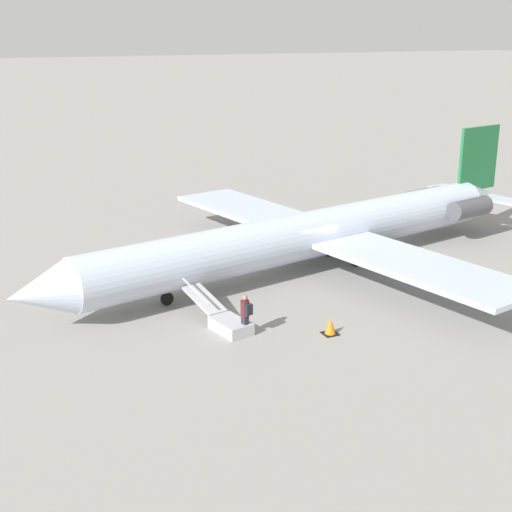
# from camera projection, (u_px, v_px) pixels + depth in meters

# --- Properties ---
(ground_plane) EXTENTS (600.00, 600.00, 0.00)m
(ground_plane) POSITION_uv_depth(u_px,v_px,m) (306.00, 270.00, 36.66)
(ground_plane) COLOR gray
(airplane_main) EXTENTS (30.79, 23.80, 6.31)m
(airplane_main) POSITION_uv_depth(u_px,v_px,m) (320.00, 232.00, 36.60)
(airplane_main) COLOR silver
(airplane_main) RESTS_ON ground
(boarding_stairs) EXTENTS (1.74, 4.13, 1.61)m
(boarding_stairs) POSITION_uv_depth(u_px,v_px,m) (225.00, 320.00, 29.42)
(boarding_stairs) COLOR #B2B2B7
(boarding_stairs) RESTS_ON ground
(passenger) EXTENTS (0.38, 0.56, 1.74)m
(passenger) POSITION_uv_depth(u_px,v_px,m) (245.00, 312.00, 28.54)
(passenger) COLOR #23232D
(passenger) RESTS_ON ground
(traffic_cone_near_stairs) EXTENTS (0.62, 0.62, 0.68)m
(traffic_cone_near_stairs) POSITION_uv_depth(u_px,v_px,m) (330.00, 327.00, 28.89)
(traffic_cone_near_stairs) COLOR black
(traffic_cone_near_stairs) RESTS_ON ground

